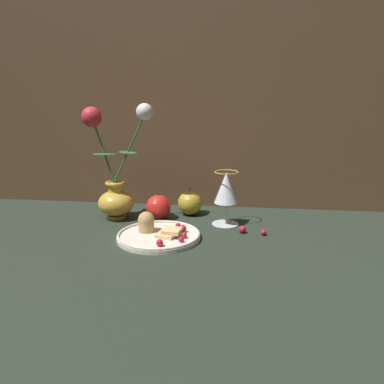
{
  "coord_description": "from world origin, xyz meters",
  "views": [
    {
      "loc": [
        0.16,
        -0.99,
        0.35
      ],
      "look_at": [
        0.03,
        0.03,
        0.1
      ],
      "focal_mm": 35.0,
      "sensor_mm": 36.0,
      "label": 1
    }
  ],
  "objects_px": {
    "wine_glass": "(226,190)",
    "apple_near_glass": "(190,203)",
    "vase": "(115,182)",
    "apple_beside_vase": "(158,207)",
    "plate_with_pastries": "(158,233)"
  },
  "relations": [
    {
      "from": "wine_glass",
      "to": "apple_near_glass",
      "type": "relative_size",
      "value": 1.78
    },
    {
      "from": "vase",
      "to": "apple_beside_vase",
      "type": "height_order",
      "value": "vase"
    },
    {
      "from": "vase",
      "to": "plate_with_pastries",
      "type": "relative_size",
      "value": 1.58
    },
    {
      "from": "vase",
      "to": "wine_glass",
      "type": "xyz_separation_m",
      "value": [
        0.33,
        -0.01,
        -0.01
      ]
    },
    {
      "from": "apple_near_glass",
      "to": "vase",
      "type": "bearing_deg",
      "value": -163.11
    },
    {
      "from": "wine_glass",
      "to": "apple_near_glass",
      "type": "distance_m",
      "value": 0.15
    },
    {
      "from": "vase",
      "to": "plate_with_pastries",
      "type": "distance_m",
      "value": 0.24
    },
    {
      "from": "vase",
      "to": "apple_beside_vase",
      "type": "bearing_deg",
      "value": 3.93
    },
    {
      "from": "vase",
      "to": "wine_glass",
      "type": "height_order",
      "value": "vase"
    },
    {
      "from": "vase",
      "to": "apple_near_glass",
      "type": "height_order",
      "value": "vase"
    },
    {
      "from": "wine_glass",
      "to": "apple_beside_vase",
      "type": "distance_m",
      "value": 0.22
    },
    {
      "from": "plate_with_pastries",
      "to": "wine_glass",
      "type": "bearing_deg",
      "value": 38.25
    },
    {
      "from": "vase",
      "to": "apple_beside_vase",
      "type": "relative_size",
      "value": 3.93
    },
    {
      "from": "vase",
      "to": "plate_with_pastries",
      "type": "height_order",
      "value": "vase"
    },
    {
      "from": "wine_glass",
      "to": "apple_near_glass",
      "type": "bearing_deg",
      "value": 144.73
    }
  ]
}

